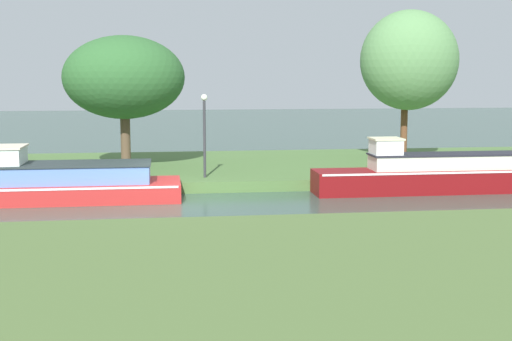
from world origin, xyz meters
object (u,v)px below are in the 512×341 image
(red_barge, at_px, (53,184))
(willow_tree_centre, at_px, (124,78))
(mooring_post_near, at_px, (385,165))
(willow_tree_right, at_px, (409,60))
(lamp_post, at_px, (204,126))
(maroon_narrowboat, at_px, (448,174))

(red_barge, bearing_deg, willow_tree_centre, 67.44)
(red_barge, relative_size, willow_tree_centre, 1.62)
(willow_tree_centre, xyz_separation_m, mooring_post_near, (9.73, -3.90, -3.21))
(willow_tree_right, bearing_deg, lamp_post, -155.30)
(willow_tree_right, xyz_separation_m, lamp_post, (-9.27, -4.26, -2.47))
(lamp_post, height_order, mooring_post_near, lamp_post)
(mooring_post_near, bearing_deg, lamp_post, 174.21)
(red_barge, distance_m, mooring_post_near, 11.95)
(willow_tree_right, distance_m, lamp_post, 10.50)
(willow_tree_centre, height_order, lamp_post, willow_tree_centre)
(red_barge, bearing_deg, lamp_post, 20.67)
(maroon_narrowboat, xyz_separation_m, lamp_post, (-8.61, 1.96, 1.68))
(maroon_narrowboat, relative_size, willow_tree_right, 1.48)
(maroon_narrowboat, distance_m, mooring_post_near, 2.31)
(willow_tree_centre, height_order, mooring_post_near, willow_tree_centre)
(maroon_narrowboat, xyz_separation_m, willow_tree_centre, (-11.65, 5.18, 3.41))
(maroon_narrowboat, relative_size, mooring_post_near, 11.00)
(red_barge, relative_size, lamp_post, 2.82)
(lamp_post, bearing_deg, red_barge, -159.33)
(willow_tree_right, height_order, mooring_post_near, willow_tree_right)
(willow_tree_centre, relative_size, willow_tree_right, 0.81)
(maroon_narrowboat, height_order, willow_tree_right, willow_tree_right)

